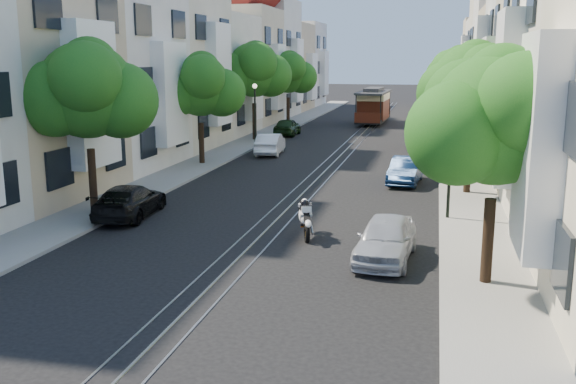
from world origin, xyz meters
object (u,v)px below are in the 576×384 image
Objects in this scene: lamp_west at (255,105)px; parked_car_w_near at (130,201)px; tree_w_a at (88,92)px; parked_car_w_far at (287,127)px; tree_e_c at (464,82)px; tree_e_d at (459,73)px; lamp_east at (451,146)px; cable_car at (374,104)px; parked_car_e_mid at (406,171)px; tree_w_b at (201,87)px; tree_e_a at (498,122)px; parked_car_e_near at (386,239)px; sportbike_rider at (305,216)px; parked_car_e_far at (433,139)px; tree_w_c at (255,71)px; tree_e_b at (474,88)px; parked_car_w_mid at (270,144)px; tree_w_d at (289,74)px.

parked_car_w_near is at bearing -88.01° from lamp_west.
tree_w_a is 4.38m from parked_car_w_near.
tree_e_c is at bearing 145.26° from parked_car_w_far.
tree_e_d is at bearing -170.61° from parked_car_w_far.
lamp_east is (13.44, 2.02, -1.89)m from tree_w_a.
cable_car is 2.05× the size of parked_car_e_mid.
tree_e_d is at bearing 49.73° from tree_w_b.
parked_car_w_far is at bearing 86.71° from tree_w_a.
tree_e_a is at bearing -49.73° from tree_w_b.
lamp_east is 1.00× the size of lamp_west.
parked_car_w_near is at bearing -169.74° from lamp_east.
tree_w_a reaches higher than parked_car_w_near.
parked_car_w_far is at bearing 124.56° from parked_car_e_mid.
cable_car reaches higher than parked_car_w_far.
tree_w_a is 1.54× the size of parked_car_w_near.
parked_car_w_far reaches higher than parked_car_w_near.
cable_car is (-7.18, 19.53, -2.82)m from tree_e_c.
parked_car_e_near is (-2.86, -32.35, -4.19)m from tree_e_d.
parked_car_w_near is at bearing -125.35° from tree_e_c.
sportbike_rider reaches higher than parked_car_e_far.
parked_car_e_mid is 20.35m from parked_car_w_far.
parked_car_e_mid is (-2.86, -19.96, -4.23)m from tree_e_d.
lamp_west reaches higher than parked_car_w_near.
tree_e_a reaches higher than lamp_east.
tree_w_c is (-14.40, -6.00, 0.20)m from tree_e_d.
parked_car_w_near is (-11.20, -22.13, 0.00)m from parked_car_e_far.
parked_car_w_near is at bearing 159.26° from tree_e_a.
parked_car_w_near is (-12.86, -29.13, -4.24)m from tree_e_d.
tree_w_b is 1.59× the size of parked_car_e_near.
tree_w_c reaches higher than parked_car_e_far.
lamp_east is at bearing -77.88° from cable_car.
tree_e_b is 1.61× the size of lamp_east.
parked_car_e_far is at bearing -158.37° from parked_car_w_mid.
tree_w_a reaches higher than sportbike_rider.
tree_w_b is at bearing -136.72° from parked_car_e_far.
tree_e_c is at bearing 86.67° from parked_car_e_near.
tree_w_b is 0.79× the size of cable_car.
parked_car_w_far is (0.00, 26.90, 0.05)m from parked_car_w_near.
tree_w_c reaches higher than lamp_east.
lamp_west is at bearing -107.85° from cable_car.
parked_car_w_near is (1.54, -0.13, -4.10)m from tree_w_a.
tree_e_a is 28.51m from lamp_west.
parked_car_e_far is (-1.66, 4.00, -3.97)m from tree_e_c.
tree_e_b reaches higher than lamp_east.
parked_car_e_far is (12.74, -1.00, -4.44)m from tree_w_c.
lamp_east is at bearing -100.93° from tree_e_b.
lamp_west is 18.66m from cable_car.
tree_e_d reaches higher than lamp_east.
parked_car_w_near is (-5.68, -37.66, -1.15)m from cable_car.
tree_w_d is at bearing 131.99° from tree_e_c.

